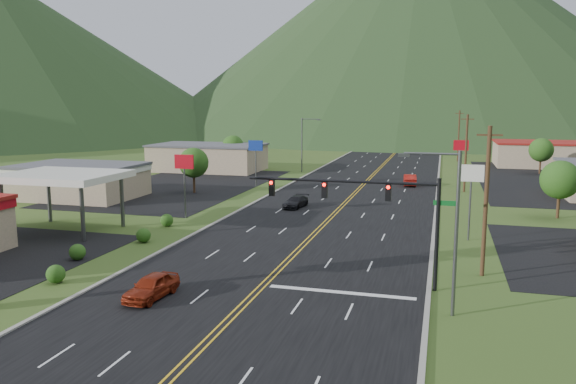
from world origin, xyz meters
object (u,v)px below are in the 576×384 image
(streetlight_east, at_px, (451,222))
(streetlight_west, at_px, (304,141))
(car_dark_mid, at_px, (296,202))
(traffic_signal, at_px, (372,203))
(car_red_near, at_px, (152,287))
(gas_canopy, at_px, (63,177))
(car_red_far, at_px, (410,180))

(streetlight_east, height_order, streetlight_west, same)
(streetlight_west, xyz_separation_m, car_dark_mid, (6.89, -31.55, -4.56))
(traffic_signal, xyz_separation_m, car_red_near, (-12.10, -5.98, -4.61))
(streetlight_west, height_order, car_red_near, streetlight_west)
(gas_canopy, bearing_deg, car_dark_mid, 43.71)
(streetlight_west, bearing_deg, streetlight_east, -69.14)
(traffic_signal, bearing_deg, car_red_near, -153.70)
(car_dark_mid, distance_m, car_red_far, 23.33)
(streetlight_west, height_order, car_dark_mid, streetlight_west)
(traffic_signal, distance_m, streetlight_west, 58.88)
(traffic_signal, xyz_separation_m, car_red_far, (-0.14, 44.95, -4.55))
(streetlight_east, xyz_separation_m, car_dark_mid, (-15.97, 28.45, -4.56))
(car_dark_mid, bearing_deg, traffic_signal, -56.68)
(traffic_signal, bearing_deg, car_red_far, 90.18)
(streetlight_west, distance_m, car_red_far, 21.59)
(car_red_near, bearing_deg, gas_canopy, 144.65)
(gas_canopy, height_order, car_dark_mid, gas_canopy)
(car_red_near, bearing_deg, streetlight_east, 11.85)
(car_dark_mid, relative_size, car_red_far, 0.90)
(streetlight_west, bearing_deg, car_red_near, -84.41)
(streetlight_west, xyz_separation_m, gas_canopy, (-10.32, -48.00, -0.31))
(streetlight_east, relative_size, car_dark_mid, 2.11)
(car_dark_mid, bearing_deg, gas_canopy, -127.72)
(gas_canopy, distance_m, car_red_near, 21.94)
(car_red_near, relative_size, car_red_far, 0.88)
(traffic_signal, height_order, streetlight_east, streetlight_east)
(traffic_signal, height_order, gas_canopy, traffic_signal)
(streetlight_east, distance_m, car_red_far, 49.38)
(streetlight_west, relative_size, gas_canopy, 0.90)
(streetlight_east, xyz_separation_m, car_red_near, (-16.79, -1.98, -4.47))
(streetlight_east, distance_m, car_dark_mid, 32.95)
(gas_canopy, relative_size, car_red_far, 2.10)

